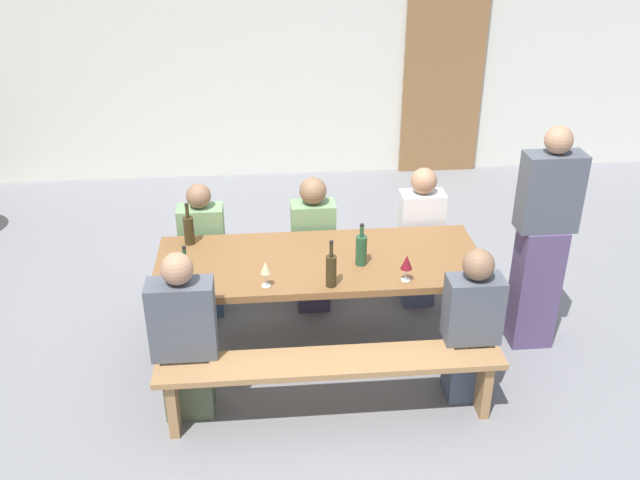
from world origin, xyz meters
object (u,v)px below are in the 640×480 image
(wine_glass_1, at_px, (265,269))
(seated_guest_far_1, at_px, (314,247))
(tasting_table, at_px, (320,268))
(wine_bottle_3, at_px, (189,229))
(wine_bottle_1, at_px, (187,277))
(wine_bottle_2, at_px, (361,249))
(seated_guest_near_0, at_px, (185,341))
(wooden_door, at_px, (443,83))
(seated_guest_near_1, at_px, (471,329))
(seated_guest_far_2, at_px, (420,240))
(bench_near, at_px, (331,372))
(wine_glass_0, at_px, (407,263))
(wine_bottle_0, at_px, (331,270))
(seated_guest_far_0, at_px, (203,253))
(standing_host, at_px, (542,245))
(bench_far, at_px, (312,257))

(wine_glass_1, height_order, seated_guest_far_1, seated_guest_far_1)
(tasting_table, distance_m, wine_bottle_3, 0.98)
(wine_bottle_1, bearing_deg, wine_bottle_2, 14.15)
(seated_guest_near_0, bearing_deg, wine_bottle_1, -6.57)
(wooden_door, xyz_separation_m, wine_bottle_1, (-2.58, -3.84, -0.17))
(wine_glass_1, distance_m, seated_guest_near_1, 1.37)
(wine_bottle_2, relative_size, seated_guest_far_2, 0.26)
(seated_guest_near_0, bearing_deg, tasting_table, -56.44)
(wine_bottle_1, height_order, seated_guest_far_2, seated_guest_far_2)
(wooden_door, xyz_separation_m, seated_guest_far_2, (-0.86, -2.87, -0.49))
(bench_near, bearing_deg, wine_bottle_3, 130.57)
(wooden_door, distance_m, wine_glass_0, 3.98)
(seated_guest_near_1, bearing_deg, wine_bottle_0, 74.96)
(wine_bottle_3, xyz_separation_m, seated_guest_near_0, (0.02, -0.92, -0.32))
(wooden_door, xyz_separation_m, seated_guest_far_0, (-2.56, -2.87, -0.53))
(seated_guest_far_1, relative_size, standing_host, 0.67)
(wine_bottle_0, bearing_deg, wine_glass_0, 2.54)
(bench_near, xyz_separation_m, wine_glass_1, (-0.38, 0.42, 0.52))
(wine_glass_0, xyz_separation_m, seated_guest_far_2, (0.31, 0.93, -0.32))
(bench_near, xyz_separation_m, seated_guest_far_0, (-0.85, 1.34, 0.16))
(wine_glass_0, bearing_deg, tasting_table, 147.76)
(seated_guest_near_0, bearing_deg, seated_guest_far_1, -37.09)
(wine_glass_1, xyz_separation_m, seated_guest_near_1, (1.30, -0.27, -0.36))
(wooden_door, bearing_deg, wine_glass_1, -118.83)
(standing_host, bearing_deg, seated_guest_near_1, 41.23)
(tasting_table, height_order, wine_bottle_1, wine_bottle_1)
(seated_guest_far_1, bearing_deg, wine_glass_0, 29.67)
(wine_bottle_1, height_order, seated_guest_near_0, seated_guest_near_0)
(bench_far, xyz_separation_m, wine_glass_1, (-0.38, -1.07, 0.52))
(bench_far, distance_m, seated_guest_near_1, 1.63)
(wine_bottle_1, relative_size, standing_host, 0.20)
(wine_bottle_3, xyz_separation_m, seated_guest_far_1, (0.92, 0.27, -0.33))
(seated_guest_near_0, bearing_deg, seated_guest_far_2, -55.65)
(wine_bottle_3, distance_m, standing_host, 2.50)
(tasting_table, relative_size, seated_guest_near_1, 2.07)
(tasting_table, height_order, bench_far, tasting_table)
(wine_glass_1, bearing_deg, wine_bottle_1, -173.92)
(bench_near, distance_m, seated_guest_near_0, 0.93)
(wine_bottle_0, bearing_deg, standing_host, 12.02)
(bench_near, distance_m, seated_guest_near_1, 0.95)
(wine_bottle_3, bearing_deg, seated_guest_far_2, 8.83)
(wine_bottle_1, bearing_deg, seated_guest_far_1, 48.09)
(seated_guest_near_1, bearing_deg, wine_bottle_3, 63.44)
(wine_glass_0, bearing_deg, seated_guest_near_0, -169.75)
(wine_glass_0, xyz_separation_m, seated_guest_far_0, (-1.38, 0.93, -0.36))
(wine_bottle_1, bearing_deg, bench_near, -22.73)
(wine_bottle_1, bearing_deg, tasting_table, 23.53)
(bench_near, height_order, wine_glass_0, wine_glass_0)
(wine_bottle_1, distance_m, seated_guest_near_0, 0.40)
(seated_guest_far_1, bearing_deg, seated_guest_far_2, 90.00)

